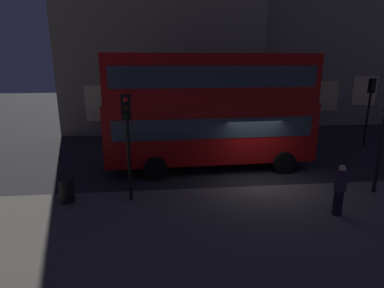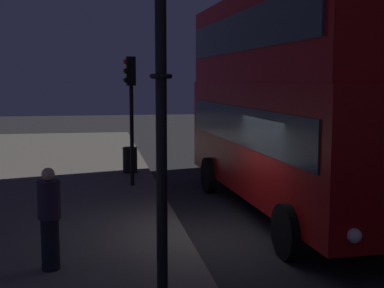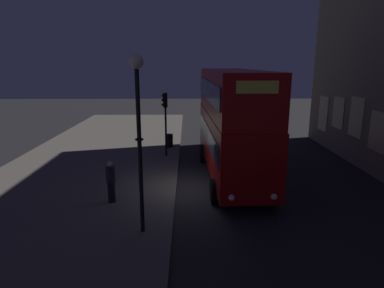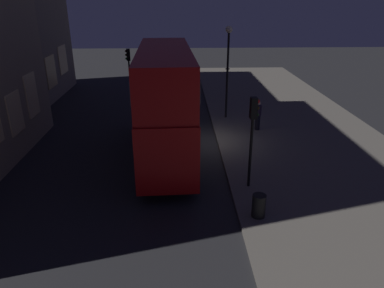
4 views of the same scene
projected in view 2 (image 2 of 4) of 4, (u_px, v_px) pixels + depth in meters
name	position (u px, v px, depth m)	size (l,w,h in m)	color
ground_plane	(220.00, 238.00, 11.05)	(80.00, 80.00, 0.00)	#232326
double_decker_bus	(286.00, 92.00, 12.82)	(9.84, 3.05, 5.39)	#9E0C0C
traffic_light_near_kerb	(131.00, 93.00, 15.60)	(0.33, 0.37, 3.87)	black
street_lamp	(161.00, 11.00, 6.26)	(0.44, 0.44, 5.85)	black
pedestrian	(50.00, 218.00, 8.76)	(0.38, 0.38, 1.74)	black
litter_bin	(130.00, 160.00, 18.13)	(0.50, 0.50, 0.88)	black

